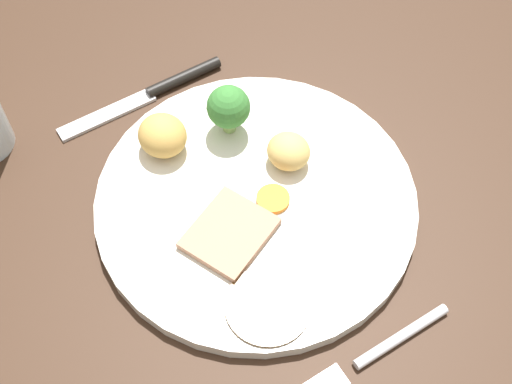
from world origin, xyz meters
TOP-DOWN VIEW (x-y plane):
  - dining_table at (0.00, 0.00)cm, footprint 120.00×84.00cm
  - dinner_plate at (-1.52, 1.10)cm, footprint 30.00×30.00cm
  - gravy_pool at (-10.81, 6.80)cm, footprint 7.38×7.38cm
  - meat_slice_main at (-3.29, 5.38)cm, footprint 8.38×9.06cm
  - roast_potato_left at (-0.38, -3.87)cm, footprint 5.01×4.87cm
  - roast_potato_right at (8.47, 4.73)cm, footprint 5.54×5.29cm
  - carrot_coin_front at (-2.67, -0.32)cm, footprint 3.10×3.10cm
  - broccoli_floret at (6.58, -1.69)cm, footprint 4.22×4.22cm
  - fork at (-19.06, 2.61)cm, footprint 2.71×15.32cm
  - knife at (15.91, 1.13)cm, footprint 3.00×18.56cm

SIDE VIEW (x-z plane):
  - dining_table at x=0.00cm, z-range 0.00..3.60cm
  - fork at x=-19.06cm, z-range 3.54..4.44cm
  - knife at x=15.91cm, z-range 3.45..4.65cm
  - dinner_plate at x=-1.52cm, z-range 3.60..5.00cm
  - gravy_pool at x=-10.81cm, z-range 5.00..5.30cm
  - carrot_coin_front at x=-2.67cm, z-range 5.00..5.47cm
  - meat_slice_main at x=-3.29cm, z-range 5.00..5.80cm
  - roast_potato_left at x=-0.38cm, z-range 5.00..8.20cm
  - roast_potato_right at x=8.47cm, z-range 5.00..8.81cm
  - broccoli_floret at x=6.58cm, z-range 5.51..10.94cm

